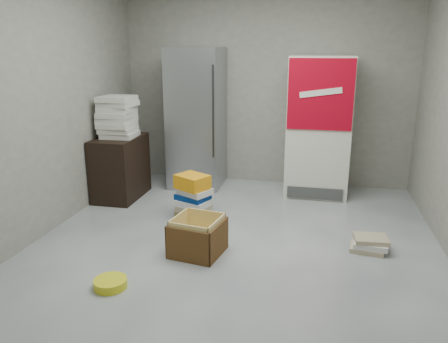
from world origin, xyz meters
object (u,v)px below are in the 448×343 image
wood_shelf (121,167)px  steel_fridge (197,119)px  phonebook_stack_main (193,196)px  coke_cooler (319,126)px  cardboard_box (198,238)px

wood_shelf → steel_fridge: bearing=41.3°
wood_shelf → phonebook_stack_main: 1.23m
steel_fridge → coke_cooler: steel_fridge is taller
coke_cooler → phonebook_stack_main: bearing=-138.1°
wood_shelf → cardboard_box: 1.99m
wood_shelf → cardboard_box: bearing=-44.1°
coke_cooler → cardboard_box: (-1.07, -2.10, -0.75)m
steel_fridge → phonebook_stack_main: 1.44m
steel_fridge → phonebook_stack_main: steel_fridge is taller
coke_cooler → cardboard_box: coke_cooler is taller
coke_cooler → wood_shelf: bearing=-163.7°
coke_cooler → phonebook_stack_main: size_ratio=3.53×
steel_fridge → wood_shelf: (-0.83, -0.73, -0.55)m
steel_fridge → cardboard_box: steel_fridge is taller
steel_fridge → wood_shelf: 1.23m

